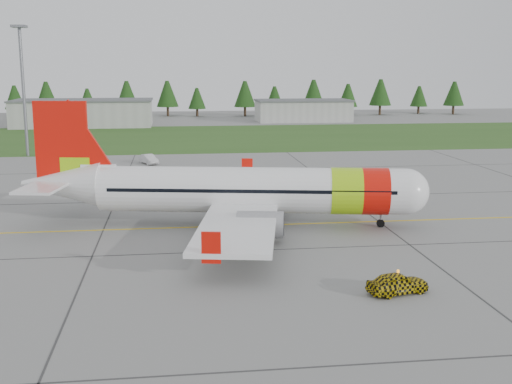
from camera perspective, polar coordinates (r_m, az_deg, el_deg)
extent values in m
plane|color=gray|center=(50.62, 2.81, -5.11)|extent=(320.00, 320.00, 0.00)
cylinder|color=white|center=(57.35, -0.38, 0.18)|extent=(27.58, 8.99, 4.09)
sphere|color=white|center=(58.13, 13.17, 0.03)|extent=(4.09, 4.09, 4.09)
cone|color=white|center=(60.85, -16.88, 0.68)|extent=(7.97, 5.36, 4.09)
cube|color=black|center=(58.11, 13.49, 0.39)|extent=(2.15, 2.99, 0.59)
cylinder|color=#A0DC10|center=(57.44, 8.01, 0.09)|extent=(3.44, 4.60, 4.17)
cylinder|color=red|center=(57.71, 10.50, 0.06)|extent=(3.03, 4.52, 4.17)
cube|color=white|center=(57.61, -0.90, -0.94)|extent=(11.79, 34.07, 0.38)
cube|color=red|center=(73.95, -0.79, 2.20)|extent=(1.27, 0.42, 2.10)
cube|color=red|center=(41.45, -4.00, -4.95)|extent=(1.27, 0.42, 2.10)
cylinder|color=gray|center=(63.28, 0.90, -0.38)|extent=(4.12, 2.86, 2.20)
cylinder|color=gray|center=(52.03, 0.38, -2.91)|extent=(4.12, 2.86, 2.20)
cube|color=red|center=(60.27, -16.88, 3.97)|extent=(4.82, 1.25, 7.98)
cube|color=#A0DC10|center=(60.20, -15.73, 1.81)|extent=(2.76, 0.93, 2.52)
cube|color=white|center=(60.99, -17.36, 0.93)|extent=(5.50, 12.48, 0.23)
cylinder|color=slate|center=(58.32, 11.03, -2.37)|extent=(0.19, 0.19, 1.47)
cylinder|color=black|center=(58.41, 11.01, -2.73)|extent=(0.76, 0.42, 0.71)
cylinder|color=slate|center=(60.79, -1.69, -1.37)|extent=(0.23, 0.23, 1.99)
cylinder|color=black|center=(60.92, -2.08, -1.78)|extent=(1.16, 0.66, 1.09)
cylinder|color=slate|center=(55.09, -2.20, -2.69)|extent=(0.23, 0.23, 1.99)
cylinder|color=black|center=(55.24, -2.64, -3.13)|extent=(1.16, 0.66, 1.09)
imported|color=#D8B90C|center=(41.43, 12.55, -6.18)|extent=(1.72, 1.90, 4.01)
imported|color=silver|center=(95.58, -9.53, 3.74)|extent=(1.92, 1.88, 4.25)
cube|color=#30561E|center=(130.88, -3.49, 4.90)|extent=(320.00, 50.00, 0.03)
cube|color=gold|center=(58.23, 1.44, -2.92)|extent=(120.00, 0.25, 0.02)
cube|color=#A8A8A3|center=(159.67, -15.08, 6.73)|extent=(32.00, 14.00, 6.00)
cube|color=#A8A8A3|center=(169.60, 4.19, 7.18)|extent=(24.00, 12.00, 5.20)
cylinder|color=slate|center=(108.47, -19.95, 8.27)|extent=(0.50, 0.50, 20.00)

